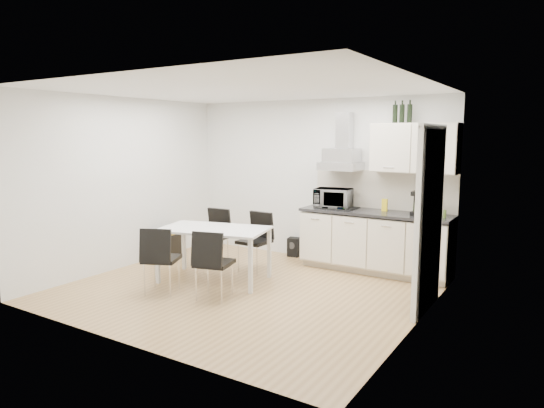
# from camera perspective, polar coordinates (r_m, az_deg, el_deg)

# --- Properties ---
(ground) EXTENTS (4.50, 4.50, 0.00)m
(ground) POSITION_cam_1_polar(r_m,az_deg,el_deg) (6.53, -3.15, -10.03)
(ground) COLOR tan
(ground) RESTS_ON ground
(wall_back) EXTENTS (4.50, 0.10, 2.60)m
(wall_back) POSITION_cam_1_polar(r_m,az_deg,el_deg) (7.96, 5.11, 2.81)
(wall_back) COLOR silver
(wall_back) RESTS_ON ground
(wall_front) EXTENTS (4.50, 0.10, 2.60)m
(wall_front) POSITION_cam_1_polar(r_m,az_deg,el_deg) (4.77, -17.22, -1.09)
(wall_front) COLOR silver
(wall_front) RESTS_ON ground
(wall_left) EXTENTS (0.10, 4.00, 2.60)m
(wall_left) POSITION_cam_1_polar(r_m,az_deg,el_deg) (7.76, -16.95, 2.36)
(wall_left) COLOR silver
(wall_left) RESTS_ON ground
(wall_right) EXTENTS (0.10, 4.00, 2.60)m
(wall_right) POSITION_cam_1_polar(r_m,az_deg,el_deg) (5.29, 17.09, -0.21)
(wall_right) COLOR silver
(wall_right) RESTS_ON ground
(ceiling) EXTENTS (4.50, 4.50, 0.00)m
(ceiling) POSITION_cam_1_polar(r_m,az_deg,el_deg) (6.23, -3.34, 13.33)
(ceiling) COLOR white
(ceiling) RESTS_ON wall_back
(doorway) EXTENTS (0.08, 1.04, 2.10)m
(doorway) POSITION_cam_1_polar(r_m,az_deg,el_deg) (5.87, 18.01, -1.93)
(doorway) COLOR white
(doorway) RESTS_ON ground
(kitchenette) EXTENTS (2.22, 0.64, 2.52)m
(kitchenette) POSITION_cam_1_polar(r_m,az_deg,el_deg) (7.31, 12.39, -1.53)
(kitchenette) COLOR beige
(kitchenette) RESTS_ON ground
(dining_table) EXTENTS (1.63, 1.16, 0.75)m
(dining_table) POSITION_cam_1_polar(r_m,az_deg,el_deg) (6.80, -6.84, -3.46)
(dining_table) COLOR white
(dining_table) RESTS_ON ground
(chair_far_left) EXTENTS (0.47, 0.53, 0.88)m
(chair_far_left) POSITION_cam_1_polar(r_m,az_deg,el_deg) (7.65, -7.00, -3.96)
(chair_far_left) COLOR black
(chair_far_left) RESTS_ON ground
(chair_far_right) EXTENTS (0.46, 0.51, 0.88)m
(chair_far_right) POSITION_cam_1_polar(r_m,az_deg,el_deg) (7.29, -2.09, -4.51)
(chair_far_right) COLOR black
(chair_far_right) RESTS_ON ground
(chair_near_left) EXTENTS (0.61, 0.64, 0.88)m
(chair_near_left) POSITION_cam_1_polar(r_m,az_deg,el_deg) (6.44, -12.86, -6.40)
(chair_near_left) COLOR black
(chair_near_left) RESTS_ON ground
(chair_near_right) EXTENTS (0.55, 0.59, 0.88)m
(chair_near_right) POSITION_cam_1_polar(r_m,az_deg,el_deg) (6.13, -6.82, -7.01)
(chair_near_right) COLOR black
(chair_near_right) RESTS_ON ground
(guitar_amp) EXTENTS (0.30, 0.62, 0.50)m
(guitar_amp) POSITION_cam_1_polar(r_m,az_deg,el_deg) (8.33, -12.06, -4.40)
(guitar_amp) COLOR black
(guitar_amp) RESTS_ON ground
(floor_speaker) EXTENTS (0.21, 0.20, 0.32)m
(floor_speaker) POSITION_cam_1_polar(r_m,az_deg,el_deg) (8.21, 2.60, -5.07)
(floor_speaker) COLOR black
(floor_speaker) RESTS_ON ground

